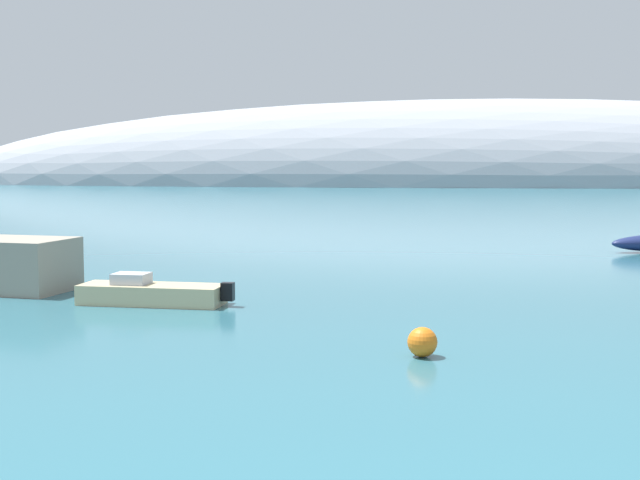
{
  "coord_description": "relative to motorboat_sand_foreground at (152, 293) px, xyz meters",
  "views": [
    {
      "loc": [
        -0.36,
        -8.7,
        5.2
      ],
      "look_at": [
        -3.79,
        25.49,
        2.06
      ],
      "focal_mm": 48.47,
      "sensor_mm": 36.0,
      "label": 1
    }
  ],
  "objects": [
    {
      "name": "motorboat_sand_foreground",
      "position": [
        0.0,
        0.0,
        0.0
      ],
      "size": [
        5.78,
        2.12,
        1.12
      ],
      "rotation": [
        0.0,
        0.0,
        3.06
      ],
      "color": "#C6B284",
      "rests_on": "water"
    },
    {
      "name": "mooring_buoy_orange",
      "position": [
        9.68,
        -7.58,
        -0.0
      ],
      "size": [
        0.8,
        0.8,
        0.8
      ],
      "primitive_type": "sphere",
      "color": "orange",
      "rests_on": "water"
    },
    {
      "name": "distant_ridge",
      "position": [
        26.31,
        165.09,
        -0.41
      ],
      "size": [
        252.57,
        51.77,
        37.81
      ],
      "primitive_type": "ellipsoid",
      "color": "#999EA8",
      "rests_on": "ground"
    }
  ]
}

